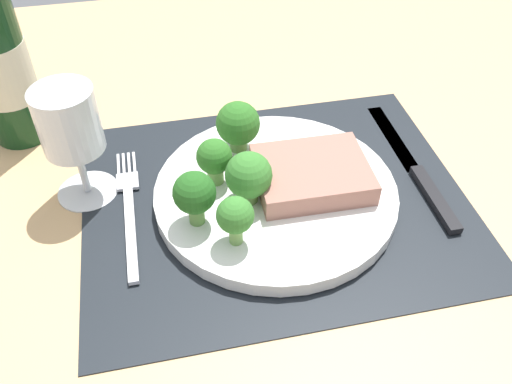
# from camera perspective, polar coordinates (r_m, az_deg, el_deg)

# --- Properties ---
(ground_plane) EXTENTS (1.40, 1.10, 0.03)m
(ground_plane) POSITION_cam_1_polar(r_m,az_deg,el_deg) (0.61, 1.98, -1.90)
(ground_plane) COLOR tan
(placemat) EXTENTS (0.41, 0.33, 0.00)m
(placemat) POSITION_cam_1_polar(r_m,az_deg,el_deg) (0.59, 2.02, -0.79)
(placemat) COLOR black
(placemat) RESTS_ON ground_plane
(plate) EXTENTS (0.26, 0.26, 0.02)m
(plate) POSITION_cam_1_polar(r_m,az_deg,el_deg) (0.59, 2.05, -0.12)
(plate) COLOR white
(plate) RESTS_ON placemat
(steak) EXTENTS (0.12, 0.10, 0.02)m
(steak) POSITION_cam_1_polar(r_m,az_deg,el_deg) (0.59, 5.70, 2.18)
(steak) COLOR #9E6B5B
(steak) RESTS_ON plate
(broccoli_center) EXTENTS (0.05, 0.05, 0.06)m
(broccoli_center) POSITION_cam_1_polar(r_m,az_deg,el_deg) (0.61, -1.89, 7.07)
(broccoli_center) COLOR #5B8942
(broccoli_center) RESTS_ON plate
(broccoli_front_edge) EXTENTS (0.04, 0.04, 0.05)m
(broccoli_front_edge) POSITION_cam_1_polar(r_m,az_deg,el_deg) (0.57, -4.36, 3.54)
(broccoli_front_edge) COLOR #6B994C
(broccoli_front_edge) RESTS_ON plate
(broccoli_near_fork) EXTENTS (0.04, 0.04, 0.05)m
(broccoli_near_fork) POSITION_cam_1_polar(r_m,az_deg,el_deg) (0.50, -2.18, -2.57)
(broccoli_near_fork) COLOR #6B994C
(broccoli_near_fork) RESTS_ON plate
(broccoli_near_steak) EXTENTS (0.04, 0.04, 0.06)m
(broccoli_near_steak) POSITION_cam_1_polar(r_m,az_deg,el_deg) (0.52, -6.42, -0.22)
(broccoli_near_steak) COLOR #5B8942
(broccoli_near_steak) RESTS_ON plate
(broccoli_back_left) EXTENTS (0.05, 0.05, 0.06)m
(broccoli_back_left) POSITION_cam_1_polar(r_m,az_deg,el_deg) (0.55, -0.77, 1.69)
(broccoli_back_left) COLOR #6B994C
(broccoli_back_left) RESTS_ON plate
(fork) EXTENTS (0.02, 0.19, 0.01)m
(fork) POSITION_cam_1_polar(r_m,az_deg,el_deg) (0.59, -13.06, -1.73)
(fork) COLOR silver
(fork) RESTS_ON placemat
(knife) EXTENTS (0.02, 0.23, 0.01)m
(knife) POSITION_cam_1_polar(r_m,az_deg,el_deg) (0.65, 16.47, 2.00)
(knife) COLOR black
(knife) RESTS_ON placemat
(wine_glass) EXTENTS (0.07, 0.07, 0.13)m
(wine_glass) POSITION_cam_1_polar(r_m,az_deg,el_deg) (0.58, -18.78, 6.29)
(wine_glass) COLOR silver
(wine_glass) RESTS_ON ground_plane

